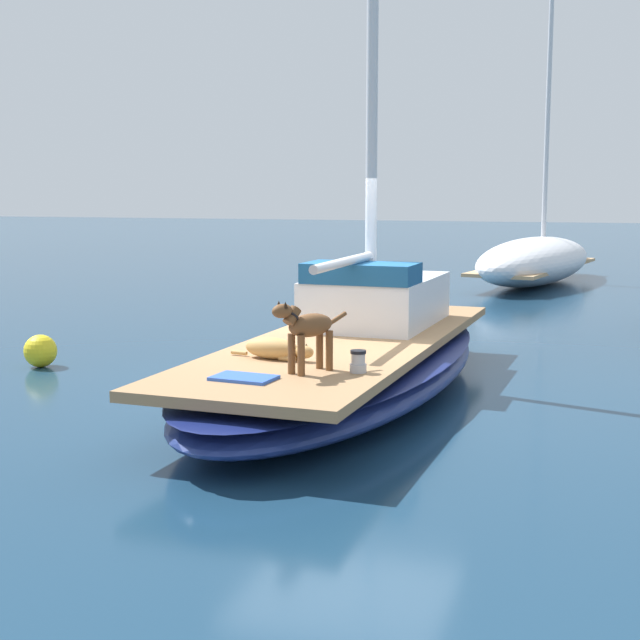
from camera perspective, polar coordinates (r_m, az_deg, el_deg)
name	(u,v)px	position (r m, az deg, el deg)	size (l,w,h in m)	color
ground_plane	(347,394)	(10.41, 1.74, -4.75)	(120.00, 120.00, 0.00)	navy
sailboat_main	(347,366)	(10.34, 1.75, -2.94)	(2.74, 7.31, 0.66)	navy
mast_main	(368,97)	(10.90, 3.12, 14.11)	(0.14, 2.27, 6.27)	silver
cabin_house	(376,298)	(11.29, 3.58, 1.43)	(1.47, 2.26, 0.84)	silver
dog_brown	(307,328)	(8.26, -0.84, -0.53)	(0.51, 0.87, 0.70)	brown
dog_tan	(275,349)	(9.00, -2.89, -1.85)	(0.95, 0.34, 0.22)	tan
deck_winch	(358,362)	(8.34, 2.46, -2.71)	(0.16, 0.16, 0.21)	#B7B7BC
coiled_rope	(268,347)	(9.57, -3.34, -1.76)	(0.32, 0.32, 0.04)	beige
deck_towel	(244,378)	(8.07, -4.90, -3.71)	(0.56, 0.36, 0.03)	blue
moored_boat_far_astern	(535,260)	(23.18, 13.62, 3.76)	(3.31, 7.26, 7.65)	white
mooring_buoy	(40,351)	(12.51, -17.48, -1.90)	(0.44, 0.44, 0.44)	yellow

